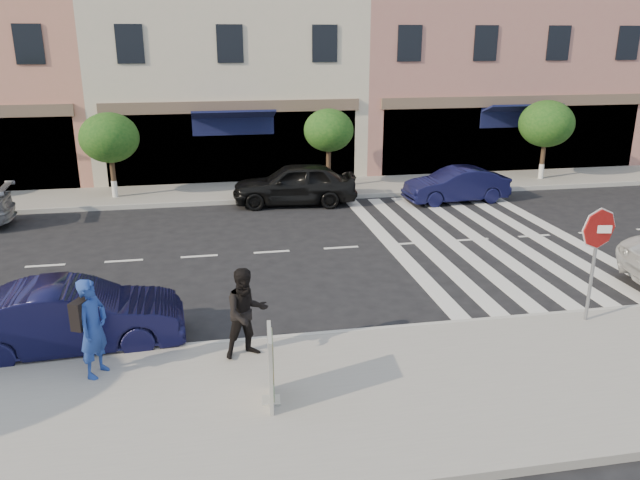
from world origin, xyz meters
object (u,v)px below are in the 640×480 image
(car_near_mid, at_px, (73,317))
(car_far_mid, at_px, (295,184))
(poster_board, at_px, (271,368))
(car_far_right, at_px, (456,185))
(photographer, at_px, (93,328))
(walker, at_px, (246,313))
(stop_sign, at_px, (597,239))

(car_near_mid, xyz_separation_m, car_far_mid, (5.76, 10.10, 0.07))
(poster_board, distance_m, car_far_right, 14.59)
(photographer, bearing_deg, car_far_right, -19.52)
(photographer, distance_m, car_far_mid, 12.53)
(photographer, height_order, car_far_mid, photographer)
(photographer, distance_m, car_near_mid, 1.49)
(car_far_mid, distance_m, car_far_right, 5.88)
(poster_board, bearing_deg, walker, 103.70)
(car_far_right, bearing_deg, walker, -42.44)
(car_near_mid, bearing_deg, stop_sign, -98.86)
(photographer, bearing_deg, poster_board, -90.21)
(walker, relative_size, car_far_right, 0.45)
(car_near_mid, bearing_deg, poster_board, -132.10)
(poster_board, bearing_deg, car_far_right, 60.85)
(stop_sign, relative_size, car_near_mid, 0.59)
(stop_sign, xyz_separation_m, car_far_mid, (-4.48, 11.03, -1.16))
(stop_sign, xyz_separation_m, photographer, (-9.64, -0.39, -0.88))
(photographer, bearing_deg, car_far_mid, 1.97)
(car_far_mid, bearing_deg, photographer, -19.02)
(stop_sign, height_order, photographer, stop_sign)
(walker, xyz_separation_m, car_far_right, (8.38, 10.50, -0.38))
(car_far_mid, bearing_deg, walker, -7.47)
(walker, xyz_separation_m, car_near_mid, (-3.21, 1.13, -0.32))
(stop_sign, bearing_deg, walker, -167.01)
(walker, relative_size, poster_board, 1.36)
(stop_sign, height_order, walker, stop_sign)
(car_far_right, bearing_deg, poster_board, -37.67)
(car_near_mid, distance_m, car_far_right, 14.90)
(walker, height_order, car_far_mid, walker)
(walker, xyz_separation_m, car_far_mid, (2.55, 11.23, -0.25))
(walker, xyz_separation_m, poster_board, (0.26, -1.62, -0.24))
(walker, bearing_deg, car_far_mid, 61.42)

